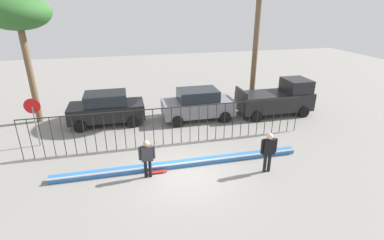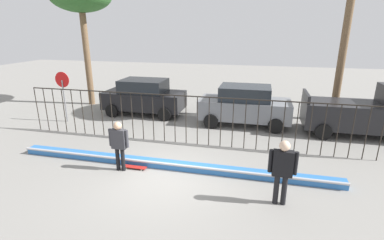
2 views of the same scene
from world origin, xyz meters
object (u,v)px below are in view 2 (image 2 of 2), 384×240
Objects in this scene: skateboarder at (119,142)px; stop_sign at (63,90)px; pickup_truck at (367,113)px; parked_car_black at (144,97)px; camera_operator at (283,167)px; parked_car_gray at (244,105)px; skateboard at (135,167)px.

skateboarder is 6.61m from stop_sign.
stop_sign reaches higher than pickup_truck.
pickup_truck is (8.84, 5.48, 0.03)m from skateboarder.
skateboarder is at bearing -78.30° from parked_car_black.
parked_car_black is 4.01m from stop_sign.
camera_operator is 0.42× the size of parked_car_gray.
skateboarder is 6.60m from parked_car_black.
camera_operator reaches higher than skateboard.
pickup_truck is at bearing 5.36° from stop_sign.
parked_car_gray is 1.72× the size of stop_sign.
parked_car_gray is at bearing -44.02° from camera_operator.
camera_operator is 0.72× the size of stop_sign.
pickup_truck is at bearing -4.42° from parked_car_gray.
parked_car_black is at bearing 91.63° from skateboarder.
parked_car_black is (-6.79, 7.11, -0.11)m from camera_operator.
skateboarder is at bearing -150.12° from pickup_truck.
skateboarder is 6.83m from parked_car_gray.
parked_car_black is at bearing 33.38° from stop_sign.
parked_car_black is at bearing 173.42° from pickup_truck.
stop_sign reaches higher than parked_car_black.
skateboarder is 0.93× the size of camera_operator.
skateboard is 4.81m from camera_operator.
pickup_truck is (5.22, -0.31, 0.06)m from parked_car_gray.
skateboard is 6.60m from parked_car_black.
skateboard is 6.52m from parked_car_gray.
skateboard is 0.19× the size of parked_car_black.
stop_sign is (-3.30, -2.18, 0.64)m from parked_car_black.
stop_sign is (-10.09, 4.93, 0.53)m from camera_operator.
parked_car_black is at bearing 103.95° from skateboard.
parked_car_gray is at bearing 10.49° from stop_sign.
camera_operator is at bearing -17.24° from skateboard.
pickup_truck reaches higher than parked_car_black.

